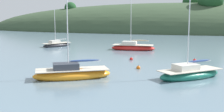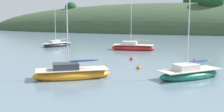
{
  "view_description": "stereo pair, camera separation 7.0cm",
  "coord_description": "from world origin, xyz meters",
  "px_view_note": "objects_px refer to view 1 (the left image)",
  "views": [
    {
      "loc": [
        8.66,
        -9.45,
        5.59
      ],
      "look_at": [
        0.0,
        20.0,
        1.2
      ],
      "focal_mm": 44.7,
      "sensor_mm": 36.0,
      "label": 1
    },
    {
      "loc": [
        8.72,
        -9.43,
        5.59
      ],
      "look_at": [
        0.0,
        20.0,
        1.2
      ],
      "focal_mm": 44.7,
      "sensor_mm": 36.0,
      "label": 2
    }
  ],
  "objects_px": {
    "mooring_buoy_channel": "(131,59)",
    "mooring_buoy_inner": "(195,61)",
    "sailboat_cream_ketch": "(57,45)",
    "sailboat_orange_cutter": "(72,74)",
    "sailboat_grey_yawl": "(133,47)",
    "mooring_buoy_outer": "(138,68)",
    "sailboat_navy_dinghy": "(190,74)"
  },
  "relations": [
    {
      "from": "sailboat_grey_yawl",
      "to": "mooring_buoy_channel",
      "type": "distance_m",
      "value": 10.86
    },
    {
      "from": "sailboat_navy_dinghy",
      "to": "mooring_buoy_inner",
      "type": "distance_m",
      "value": 9.9
    },
    {
      "from": "mooring_buoy_channel",
      "to": "mooring_buoy_outer",
      "type": "xyz_separation_m",
      "value": [
        2.05,
        -5.75,
        0.0
      ]
    },
    {
      "from": "mooring_buoy_channel",
      "to": "mooring_buoy_inner",
      "type": "distance_m",
      "value": 7.91
    },
    {
      "from": "sailboat_cream_ketch",
      "to": "mooring_buoy_channel",
      "type": "xyz_separation_m",
      "value": [
        16.81,
        -11.82,
        -0.23
      ]
    },
    {
      "from": "mooring_buoy_outer",
      "to": "sailboat_cream_ketch",
      "type": "bearing_deg",
      "value": 137.04
    },
    {
      "from": "sailboat_grey_yawl",
      "to": "mooring_buoy_outer",
      "type": "distance_m",
      "value": 16.92
    },
    {
      "from": "sailboat_cream_ketch",
      "to": "sailboat_navy_dinghy",
      "type": "relative_size",
      "value": 0.8
    },
    {
      "from": "sailboat_grey_yawl",
      "to": "mooring_buoy_channel",
      "type": "height_order",
      "value": "sailboat_grey_yawl"
    },
    {
      "from": "mooring_buoy_channel",
      "to": "mooring_buoy_inner",
      "type": "relative_size",
      "value": 1.0
    },
    {
      "from": "sailboat_cream_ketch",
      "to": "mooring_buoy_channel",
      "type": "bearing_deg",
      "value": -35.11
    },
    {
      "from": "sailboat_cream_ketch",
      "to": "sailboat_orange_cutter",
      "type": "relative_size",
      "value": 0.69
    },
    {
      "from": "sailboat_navy_dinghy",
      "to": "mooring_buoy_inner",
      "type": "xyz_separation_m",
      "value": [
        0.45,
        9.89,
        -0.28
      ]
    },
    {
      "from": "mooring_buoy_inner",
      "to": "mooring_buoy_outer",
      "type": "relative_size",
      "value": 1.0
    },
    {
      "from": "sailboat_grey_yawl",
      "to": "mooring_buoy_channel",
      "type": "bearing_deg",
      "value": -78.71
    },
    {
      "from": "mooring_buoy_channel",
      "to": "sailboat_cream_ketch",
      "type": "bearing_deg",
      "value": 144.89
    },
    {
      "from": "sailboat_orange_cutter",
      "to": "mooring_buoy_inner",
      "type": "bearing_deg",
      "value": 50.49
    },
    {
      "from": "sailboat_navy_dinghy",
      "to": "sailboat_orange_cutter",
      "type": "relative_size",
      "value": 0.87
    },
    {
      "from": "sailboat_orange_cutter",
      "to": "mooring_buoy_outer",
      "type": "height_order",
      "value": "sailboat_orange_cutter"
    },
    {
      "from": "sailboat_grey_yawl",
      "to": "sailboat_orange_cutter",
      "type": "xyz_separation_m",
      "value": [
        -0.75,
        -22.59,
        -0.01
      ]
    },
    {
      "from": "sailboat_cream_ketch",
      "to": "sailboat_navy_dinghy",
      "type": "bearing_deg",
      "value": -40.5
    },
    {
      "from": "mooring_buoy_inner",
      "to": "mooring_buoy_outer",
      "type": "distance_m",
      "value": 8.93
    },
    {
      "from": "sailboat_cream_ketch",
      "to": "sailboat_orange_cutter",
      "type": "height_order",
      "value": "sailboat_orange_cutter"
    },
    {
      "from": "sailboat_cream_ketch",
      "to": "mooring_buoy_inner",
      "type": "height_order",
      "value": "sailboat_cream_ketch"
    },
    {
      "from": "sailboat_navy_dinghy",
      "to": "mooring_buoy_inner",
      "type": "bearing_deg",
      "value": 87.37
    },
    {
      "from": "sailboat_grey_yawl",
      "to": "sailboat_cream_ketch",
      "type": "bearing_deg",
      "value": 175.42
    },
    {
      "from": "sailboat_grey_yawl",
      "to": "mooring_buoy_outer",
      "type": "xyz_separation_m",
      "value": [
        4.18,
        -16.39,
        -0.31
      ]
    },
    {
      "from": "sailboat_navy_dinghy",
      "to": "sailboat_grey_yawl",
      "type": "relative_size",
      "value": 1.01
    },
    {
      "from": "sailboat_navy_dinghy",
      "to": "mooring_buoy_outer",
      "type": "distance_m",
      "value": 6.17
    },
    {
      "from": "sailboat_grey_yawl",
      "to": "mooring_buoy_outer",
      "type": "bearing_deg",
      "value": -75.7
    },
    {
      "from": "sailboat_cream_ketch",
      "to": "sailboat_grey_yawl",
      "type": "bearing_deg",
      "value": -4.58
    },
    {
      "from": "sailboat_cream_ketch",
      "to": "mooring_buoy_inner",
      "type": "distance_m",
      "value": 26.9
    }
  ]
}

